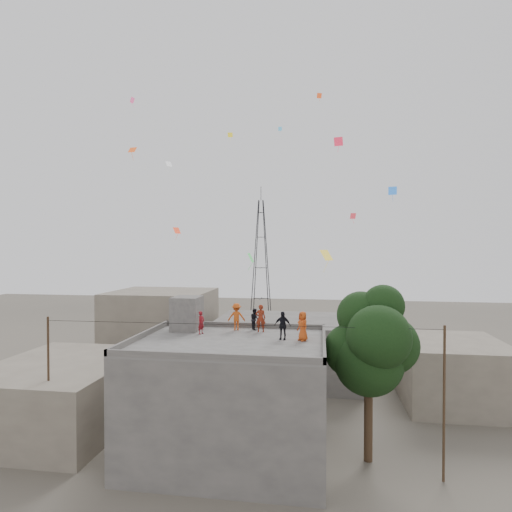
{
  "coord_description": "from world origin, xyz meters",
  "views": [
    {
      "loc": [
        4.77,
        -22.05,
        11.04
      ],
      "look_at": [
        1.09,
        2.01,
        10.57
      ],
      "focal_mm": 30.0,
      "sensor_mm": 36.0,
      "label": 1
    }
  ],
  "objects_px": {
    "person_red_adult": "(261,318)",
    "person_dark_adult": "(283,325)",
    "stair_head_box": "(187,313)",
    "tree": "(372,343)",
    "transmission_tower": "(261,261)"
  },
  "relations": [
    {
      "from": "stair_head_box",
      "to": "tree",
      "type": "distance_m",
      "value": 10.8
    },
    {
      "from": "transmission_tower",
      "to": "person_red_adult",
      "type": "bearing_deg",
      "value": -81.98
    },
    {
      "from": "transmission_tower",
      "to": "person_red_adult",
      "type": "distance_m",
      "value": 37.8
    },
    {
      "from": "transmission_tower",
      "to": "person_red_adult",
      "type": "relative_size",
      "value": 12.41
    },
    {
      "from": "transmission_tower",
      "to": "stair_head_box",
      "type": "bearing_deg",
      "value": -88.77
    },
    {
      "from": "transmission_tower",
      "to": "person_dark_adult",
      "type": "height_order",
      "value": "transmission_tower"
    },
    {
      "from": "tree",
      "to": "transmission_tower",
      "type": "relative_size",
      "value": 0.45
    },
    {
      "from": "tree",
      "to": "person_dark_adult",
      "type": "height_order",
      "value": "tree"
    },
    {
      "from": "person_dark_adult",
      "to": "person_red_adult",
      "type": "bearing_deg",
      "value": 133.89
    },
    {
      "from": "tree",
      "to": "transmission_tower",
      "type": "bearing_deg",
      "value": 106.09
    },
    {
      "from": "person_red_adult",
      "to": "person_dark_adult",
      "type": "xyz_separation_m",
      "value": [
        1.45,
        -1.87,
        -0.05
      ]
    },
    {
      "from": "stair_head_box",
      "to": "person_dark_adult",
      "type": "bearing_deg",
      "value": -17.19
    },
    {
      "from": "person_red_adult",
      "to": "person_dark_adult",
      "type": "distance_m",
      "value": 2.37
    },
    {
      "from": "tree",
      "to": "person_red_adult",
      "type": "bearing_deg",
      "value": 161.52
    },
    {
      "from": "transmission_tower",
      "to": "person_dark_adult",
      "type": "relative_size",
      "value": 13.19
    }
  ]
}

